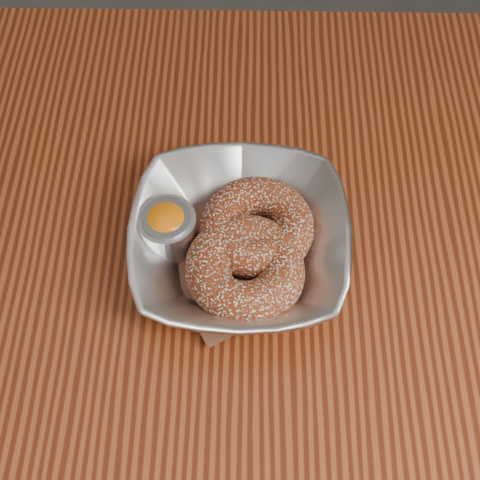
{
  "coord_description": "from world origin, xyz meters",
  "views": [
    {
      "loc": [
        -0.05,
        -0.27,
        1.31
      ],
      "look_at": [
        -0.06,
        0.05,
        0.78
      ],
      "focal_mm": 50.0,
      "sensor_mm": 36.0,
      "label": 1
    }
  ],
  "objects_px": {
    "donut_front": "(245,268)",
    "donut_back": "(257,227)",
    "donut_extra": "(249,272)",
    "ramekin": "(168,228)",
    "serving_bowl": "(240,243)",
    "table": "(293,343)"
  },
  "relations": [
    {
      "from": "donut_back",
      "to": "ramekin",
      "type": "height_order",
      "value": "ramekin"
    },
    {
      "from": "donut_back",
      "to": "ramekin",
      "type": "distance_m",
      "value": 0.08
    },
    {
      "from": "serving_bowl",
      "to": "ramekin",
      "type": "xyz_separation_m",
      "value": [
        -0.07,
        0.01,
        0.01
      ]
    },
    {
      "from": "table",
      "to": "donut_extra",
      "type": "relative_size",
      "value": 11.66
    },
    {
      "from": "table",
      "to": "donut_back",
      "type": "relative_size",
      "value": 11.07
    },
    {
      "from": "ramekin",
      "to": "donut_back",
      "type": "bearing_deg",
      "value": 3.35
    },
    {
      "from": "donut_back",
      "to": "donut_extra",
      "type": "relative_size",
      "value": 1.05
    },
    {
      "from": "donut_front",
      "to": "ramekin",
      "type": "bearing_deg",
      "value": 151.48
    },
    {
      "from": "serving_bowl",
      "to": "donut_front",
      "type": "bearing_deg",
      "value": -80.63
    },
    {
      "from": "donut_front",
      "to": "donut_back",
      "type": "bearing_deg",
      "value": 76.34
    },
    {
      "from": "serving_bowl",
      "to": "donut_front",
      "type": "xyz_separation_m",
      "value": [
        0.0,
        -0.03,
        0.0
      ]
    },
    {
      "from": "serving_bowl",
      "to": "donut_extra",
      "type": "distance_m",
      "value": 0.03
    },
    {
      "from": "donut_extra",
      "to": "ramekin",
      "type": "distance_m",
      "value": 0.09
    },
    {
      "from": "table",
      "to": "ramekin",
      "type": "bearing_deg",
      "value": 154.86
    },
    {
      "from": "serving_bowl",
      "to": "ramekin",
      "type": "relative_size",
      "value": 3.72
    },
    {
      "from": "donut_extra",
      "to": "ramekin",
      "type": "relative_size",
      "value": 1.87
    },
    {
      "from": "ramekin",
      "to": "donut_extra",
      "type": "bearing_deg",
      "value": -29.75
    },
    {
      "from": "donut_back",
      "to": "donut_extra",
      "type": "distance_m",
      "value": 0.05
    },
    {
      "from": "table",
      "to": "donut_front",
      "type": "relative_size",
      "value": 11.01
    },
    {
      "from": "table",
      "to": "serving_bowl",
      "type": "height_order",
      "value": "serving_bowl"
    },
    {
      "from": "table",
      "to": "serving_bowl",
      "type": "distance_m",
      "value": 0.14
    },
    {
      "from": "donut_back",
      "to": "donut_extra",
      "type": "height_order",
      "value": "donut_back"
    }
  ]
}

